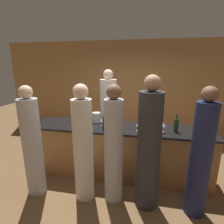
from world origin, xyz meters
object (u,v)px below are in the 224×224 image
(wine_bottle_2, at_px, (80,119))
(ice_bucket, at_px, (96,117))
(guest_4, at_px, (149,149))
(guest_0, at_px, (83,147))
(wine_bottle_1, at_px, (176,125))
(guest_3, at_px, (201,158))
(guest_2, at_px, (114,148))
(wine_bottle_0, at_px, (104,123))
(guest_1, at_px, (32,145))
(bartender, at_px, (108,116))

(wine_bottle_2, bearing_deg, ice_bucket, 40.32)
(guest_4, bearing_deg, guest_0, -178.98)
(wine_bottle_1, bearing_deg, guest_3, -70.18)
(guest_3, relative_size, wine_bottle_1, 5.86)
(ice_bucket, bearing_deg, wine_bottle_2, -139.68)
(guest_2, height_order, wine_bottle_1, guest_2)
(guest_3, distance_m, ice_bucket, 1.95)
(guest_2, bearing_deg, wine_bottle_2, 139.18)
(guest_0, xyz_separation_m, guest_3, (1.67, -0.01, 0.00))
(wine_bottle_0, bearing_deg, wine_bottle_2, 160.50)
(guest_3, bearing_deg, guest_4, 177.95)
(wine_bottle_0, height_order, wine_bottle_1, wine_bottle_1)
(guest_1, bearing_deg, wine_bottle_0, 28.64)
(bartender, bearing_deg, wine_bottle_2, 65.89)
(guest_3, relative_size, wine_bottle_0, 6.01)
(guest_4, xyz_separation_m, wine_bottle_2, (-1.28, 0.68, 0.16))
(guest_2, height_order, wine_bottle_2, guest_2)
(guest_0, xyz_separation_m, guest_1, (-0.83, -0.05, -0.02))
(wine_bottle_2, distance_m, ice_bucket, 0.33)
(guest_1, xyz_separation_m, guest_3, (2.50, 0.05, 0.02))
(bartender, xyz_separation_m, wine_bottle_2, (-0.37, -0.82, 0.16))
(guest_1, height_order, ice_bucket, guest_1)
(guest_0, height_order, wine_bottle_0, guest_0)
(guest_4, bearing_deg, ice_bucket, 138.83)
(guest_1, xyz_separation_m, wine_bottle_1, (2.26, 0.70, 0.25))
(guest_1, bearing_deg, guest_4, 2.26)
(bartender, bearing_deg, wine_bottle_0, 98.16)
(guest_1, height_order, wine_bottle_2, guest_1)
(guest_2, bearing_deg, ice_bucket, 120.29)
(guest_2, relative_size, guest_4, 0.93)
(guest_0, distance_m, guest_1, 0.83)
(wine_bottle_0, relative_size, ice_bucket, 1.59)
(ice_bucket, bearing_deg, guest_2, -59.71)
(guest_0, distance_m, guest_4, 0.98)
(guest_0, distance_m, wine_bottle_1, 1.59)
(guest_0, distance_m, guest_3, 1.67)
(guest_2, height_order, wine_bottle_0, guest_2)
(bartender, xyz_separation_m, guest_4, (0.91, -1.50, -0.01))
(guest_1, distance_m, guest_2, 1.30)
(ice_bucket, bearing_deg, guest_3, -28.22)
(guest_1, bearing_deg, bartender, 60.23)
(bartender, xyz_separation_m, guest_0, (-0.07, -1.52, -0.06))
(wine_bottle_2, height_order, ice_bucket, wine_bottle_2)
(guest_1, relative_size, wine_bottle_0, 5.89)
(wine_bottle_2, bearing_deg, wine_bottle_0, -19.50)
(guest_0, relative_size, wine_bottle_0, 6.00)
(bartender, height_order, ice_bucket, bartender)
(bartender, height_order, wine_bottle_1, bartender)
(guest_2, relative_size, guest_3, 1.00)
(wine_bottle_0, height_order, ice_bucket, wine_bottle_0)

